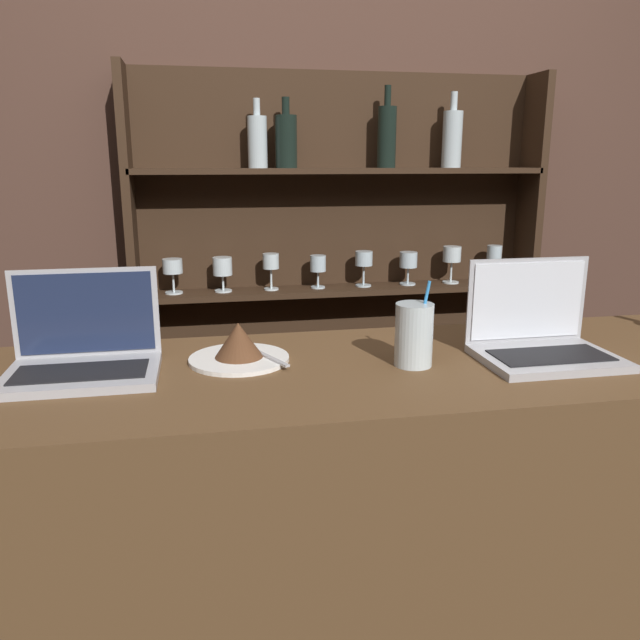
{
  "coord_description": "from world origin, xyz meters",
  "views": [
    {
      "loc": [
        -0.42,
        -0.98,
        1.46
      ],
      "look_at": [
        -0.16,
        0.33,
        1.12
      ],
      "focal_mm": 35.0,
      "sensor_mm": 36.0,
      "label": 1
    }
  ],
  "objects_px": {
    "cake_plate": "(239,347)",
    "laptop_far": "(540,337)",
    "water_glass": "(414,335)",
    "laptop_near": "(84,352)"
  },
  "relations": [
    {
      "from": "cake_plate",
      "to": "laptop_far",
      "type": "bearing_deg",
      "value": -8.45
    },
    {
      "from": "water_glass",
      "to": "cake_plate",
      "type": "bearing_deg",
      "value": 164.89
    },
    {
      "from": "laptop_near",
      "to": "cake_plate",
      "type": "height_order",
      "value": "laptop_near"
    },
    {
      "from": "cake_plate",
      "to": "laptop_near",
      "type": "bearing_deg",
      "value": -176.17
    },
    {
      "from": "water_glass",
      "to": "laptop_far",
      "type": "bearing_deg",
      "value": 0.09
    },
    {
      "from": "laptop_far",
      "to": "water_glass",
      "type": "xyz_separation_m",
      "value": [
        -0.31,
        -0.0,
        0.02
      ]
    },
    {
      "from": "laptop_far",
      "to": "water_glass",
      "type": "height_order",
      "value": "laptop_far"
    },
    {
      "from": "cake_plate",
      "to": "water_glass",
      "type": "distance_m",
      "value": 0.39
    },
    {
      "from": "laptop_near",
      "to": "cake_plate",
      "type": "xyz_separation_m",
      "value": [
        0.33,
        0.02,
        -0.01
      ]
    },
    {
      "from": "laptop_far",
      "to": "cake_plate",
      "type": "relative_size",
      "value": 1.33
    }
  ]
}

